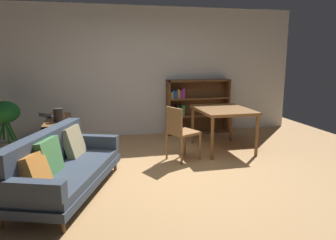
# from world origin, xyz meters

# --- Properties ---
(ground_plane) EXTENTS (8.16, 8.16, 0.00)m
(ground_plane) POSITION_xyz_m (0.00, 0.00, 0.00)
(ground_plane) COLOR tan
(back_wall_panel) EXTENTS (6.80, 0.10, 2.70)m
(back_wall_panel) POSITION_xyz_m (0.00, 2.70, 1.35)
(back_wall_panel) COLOR silver
(back_wall_panel) RESTS_ON ground_plane
(fabric_couch) EXTENTS (1.42, 2.09, 0.78)m
(fabric_couch) POSITION_xyz_m (-1.50, -0.15, 0.37)
(fabric_couch) COLOR brown
(fabric_couch) RESTS_ON ground_plane
(media_console) EXTENTS (0.38, 1.28, 0.61)m
(media_console) POSITION_xyz_m (-1.68, 1.71, 0.30)
(media_console) COLOR brown
(media_console) RESTS_ON ground_plane
(open_laptop) EXTENTS (0.48, 0.37, 0.06)m
(open_laptop) POSITION_xyz_m (-1.77, 1.93, 0.63)
(open_laptop) COLOR silver
(open_laptop) RESTS_ON media_console
(desk_speaker) EXTENTS (0.16, 0.16, 0.23)m
(desk_speaker) POSITION_xyz_m (-1.64, 1.45, 0.72)
(desk_speaker) COLOR #2D2823
(desk_speaker) RESTS_ON media_console
(potted_floor_plant) EXTENTS (0.56, 0.56, 0.93)m
(potted_floor_plant) POSITION_xyz_m (-2.58, 1.84, 0.66)
(potted_floor_plant) COLOR #9E9389
(potted_floor_plant) RESTS_ON ground_plane
(dining_table) EXTENTS (0.91, 1.14, 0.76)m
(dining_table) POSITION_xyz_m (1.22, 1.18, 0.68)
(dining_table) COLOR brown
(dining_table) RESTS_ON ground_plane
(dining_chair_near) EXTENTS (0.57, 0.56, 0.89)m
(dining_chair_near) POSITION_xyz_m (0.29, 0.75, 0.51)
(dining_chair_near) COLOR olive
(dining_chair_near) RESTS_ON ground_plane
(bookshelf) EXTENTS (1.39, 0.30, 1.18)m
(bookshelf) POSITION_xyz_m (1.11, 2.53, 0.58)
(bookshelf) COLOR brown
(bookshelf) RESTS_ON ground_plane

